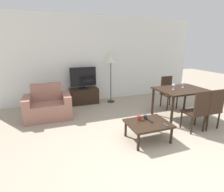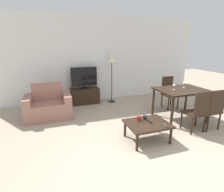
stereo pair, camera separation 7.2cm
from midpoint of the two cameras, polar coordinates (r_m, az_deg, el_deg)
The scene contains 17 objects.
ground_plane at distance 3.04m, azimuth 18.49°, elevation -21.26°, with size 18.00×18.00×0.00m, color tan.
wall_back at distance 5.88m, azimuth -3.26°, elevation 11.85°, with size 6.87×0.06×2.70m.
armchair at distance 4.76m, azimuth -19.54°, elevation -3.07°, with size 1.12×0.72×0.86m.
tv_stand at distance 5.65m, azimuth -8.47°, elevation 0.10°, with size 0.88×0.44×0.49m.
tv at distance 5.52m, azimuth -8.72°, elevation 5.89°, with size 0.80×0.28×0.67m.
coffee_table at distance 3.50m, azimuth 12.07°, elevation -9.21°, with size 0.81×0.65×0.37m.
dining_table at distance 4.70m, azimuth 22.11°, elevation 1.00°, with size 1.19×0.91×0.76m.
dining_chair_near at distance 4.08m, azimuth 26.55°, elevation -4.22°, with size 0.40×0.40×0.92m.
dining_chair_far at distance 5.44m, azimuth 18.42°, elevation 1.55°, with size 0.40×0.40×0.92m.
dining_chair_near_right at distance 4.38m, azimuth 30.43°, elevation -3.44°, with size 0.40×0.40×0.92m.
floor_lamp at distance 5.51m, azimuth 0.28°, elevation 11.80°, with size 0.36×0.36×1.58m.
remote_primary at distance 3.53m, azimuth 12.71°, elevation -7.99°, with size 0.04×0.15×0.02m.
remote_secondary at distance 3.43m, azimuth 17.41°, elevation -9.15°, with size 0.04×0.15×0.02m.
cup_white_near at distance 3.53m, azimuth 9.28°, elevation -7.16°, with size 0.09×0.09×0.09m.
cup_colored_far at distance 3.61m, azimuth 11.24°, elevation -6.87°, with size 0.08×0.08×0.08m.
wine_glass_left at distance 4.51m, azimuth 20.07°, elevation 3.15°, with size 0.07×0.07×0.15m.
wine_glass_center at distance 4.82m, azimuth 22.89°, elevation 3.66°, with size 0.07×0.07×0.15m.
Camera 2 is at (-1.55, -1.86, 1.81)m, focal length 28.00 mm.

